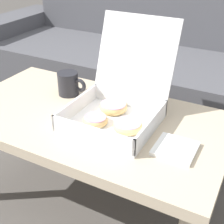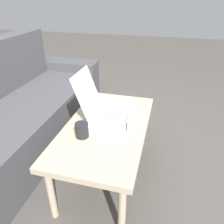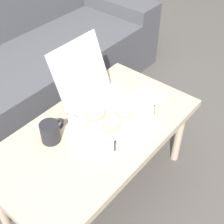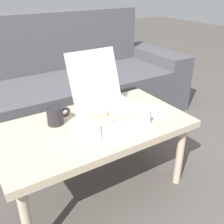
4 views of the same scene
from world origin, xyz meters
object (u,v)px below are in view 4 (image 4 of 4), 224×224
at_px(couch, 41,93).
at_px(coffee_mug, 56,116).
at_px(pastry_box, 107,107).
at_px(coffee_table, 94,132).

height_order(couch, coffee_mug, couch).
bearing_deg(coffee_mug, pastry_box, -15.27).
xyz_separation_m(pastry_box, coffee_mug, (-0.27, 0.07, -0.01)).
bearing_deg(coffee_mug, coffee_table, -33.79).
relative_size(couch, pastry_box, 6.66).
xyz_separation_m(couch, coffee_mug, (-0.16, -0.80, 0.19)).
distance_m(coffee_table, coffee_mug, 0.22).
bearing_deg(pastry_box, couch, 96.96).
distance_m(coffee_table, pastry_box, 0.16).
distance_m(couch, pastry_box, 0.91).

